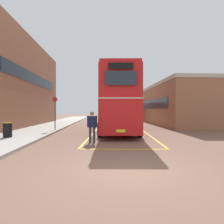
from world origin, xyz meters
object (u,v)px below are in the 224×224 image
Objects in this scene: double_decker_bus at (119,101)px; litter_bin at (8,130)px; pedestrian_boarding at (92,124)px; single_deck_bus at (123,111)px; bus_stop_sign at (55,110)px.

double_decker_bus is 8.25m from litter_bin.
double_decker_bus is 5.83× the size of pedestrian_boarding.
single_deck_bus is at bearing 66.54° from litter_bin.
single_deck_bus reaches higher than pedestrian_boarding.
double_decker_bus is 3.65× the size of bus_stop_sign.
litter_bin is (-9.40, -21.66, -1.05)m from single_deck_bus.
bus_stop_sign is at bearing 68.41° from litter_bin.
single_deck_bus is 3.24× the size of bus_stop_sign.
double_decker_bus reaches higher than bus_stop_sign.
litter_bin is (-7.13, -3.69, -1.92)m from double_decker_bus.
single_deck_bus is at bearing 82.79° from double_decker_bus.
single_deck_bus reaches higher than litter_bin.
single_deck_bus is 18.77m from bus_stop_sign.
bus_stop_sign reaches higher than litter_bin.
double_decker_bus is at bearing -97.21° from single_deck_bus.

